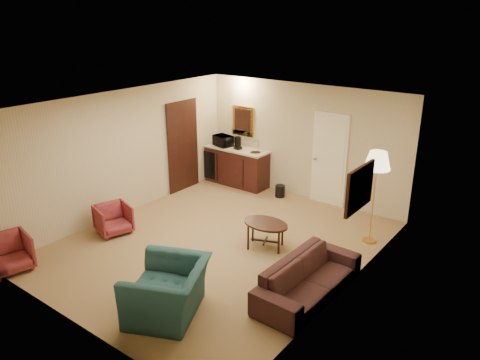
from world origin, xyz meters
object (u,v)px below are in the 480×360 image
object	(u,v)px
rose_chair_near	(113,218)
floor_lamp	(374,198)
microwave	(223,140)
coffee_maker	(238,143)
waste_bin	(280,191)
coffee_table	(265,235)
rose_chair_far	(9,252)
teal_armchair	(167,283)
wetbar_cabinet	(237,166)
sofa	(309,272)

from	to	relation	value
rose_chair_near	floor_lamp	bearing A→B (deg)	-40.24
microwave	rose_chair_near	bearing A→B (deg)	-75.59
floor_lamp	coffee_maker	size ratio (longest dim) A/B	5.82
rose_chair_near	floor_lamp	distance (m)	4.91
microwave	waste_bin	bearing A→B (deg)	10.59
coffee_table	floor_lamp	distance (m)	2.07
rose_chair_far	floor_lamp	distance (m)	6.34
teal_armchair	floor_lamp	xyz separation A→B (m)	(1.41, 3.84, 0.37)
teal_armchair	rose_chair_far	distance (m)	3.04
floor_lamp	teal_armchair	bearing A→B (deg)	-110.10
wetbar_cabinet	floor_lamp	world-z (taller)	floor_lamp
waste_bin	floor_lamp	bearing A→B (deg)	-18.98
sofa	microwave	bearing A→B (deg)	54.49
wetbar_cabinet	coffee_table	world-z (taller)	wetbar_cabinet
teal_armchair	rose_chair_far	bearing A→B (deg)	-100.88
wetbar_cabinet	waste_bin	size ratio (longest dim) A/B	5.90
sofa	teal_armchair	distance (m)	2.10
teal_armchair	floor_lamp	distance (m)	4.11
teal_armchair	rose_chair_far	xyz separation A→B (m)	(-2.94, -0.74, -0.17)
wetbar_cabinet	rose_chair_near	distance (m)	3.60
wetbar_cabinet	rose_chair_near	world-z (taller)	wetbar_cabinet
rose_chair_far	coffee_maker	xyz separation A→B (m)	(0.56, 5.49, 0.73)
floor_lamp	sofa	bearing A→B (deg)	-91.28
coffee_maker	rose_chair_near	bearing A→B (deg)	-96.88
sofa	coffee_maker	bearing A→B (deg)	51.26
rose_chair_far	coffee_table	world-z (taller)	rose_chair_far
coffee_table	rose_chair_near	bearing A→B (deg)	-154.50
wetbar_cabinet	floor_lamp	xyz separation A→B (m)	(3.85, -0.94, 0.42)
microwave	coffee_maker	xyz separation A→B (m)	(0.46, -0.00, -0.01)
wetbar_cabinet	coffee_table	xyz separation A→B (m)	(2.43, -2.31, -0.21)
floor_lamp	microwave	size ratio (longest dim) A/B	3.68
wetbar_cabinet	rose_chair_near	xyz separation A→B (m)	(-0.25, -3.59, -0.15)
sofa	rose_chair_near	size ratio (longest dim) A/B	3.18
rose_chair_near	coffee_maker	xyz separation A→B (m)	(0.31, 3.56, 0.76)
wetbar_cabinet	coffee_maker	xyz separation A→B (m)	(0.06, -0.03, 0.61)
coffee_table	floor_lamp	size ratio (longest dim) A/B	0.49
rose_chair_near	waste_bin	bearing A→B (deg)	-7.03
wetbar_cabinet	teal_armchair	distance (m)	5.37
teal_armchair	coffee_table	bearing A→B (deg)	155.49
floor_lamp	coffee_maker	bearing A→B (deg)	166.52
rose_chair_near	floor_lamp	xyz separation A→B (m)	(4.10, 2.65, 0.57)
floor_lamp	coffee_maker	xyz separation A→B (m)	(-3.79, 0.91, 0.19)
coffee_table	waste_bin	world-z (taller)	coffee_table
wetbar_cabinet	sofa	xyz separation A→B (m)	(3.80, -3.19, -0.07)
wetbar_cabinet	coffee_table	bearing A→B (deg)	-43.63
rose_chair_far	floor_lamp	size ratio (longest dim) A/B	0.38
rose_chair_near	rose_chair_far	world-z (taller)	rose_chair_far
teal_armchair	waste_bin	size ratio (longest dim) A/B	4.17
coffee_table	sofa	bearing A→B (deg)	-32.45
floor_lamp	waste_bin	bearing A→B (deg)	161.02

